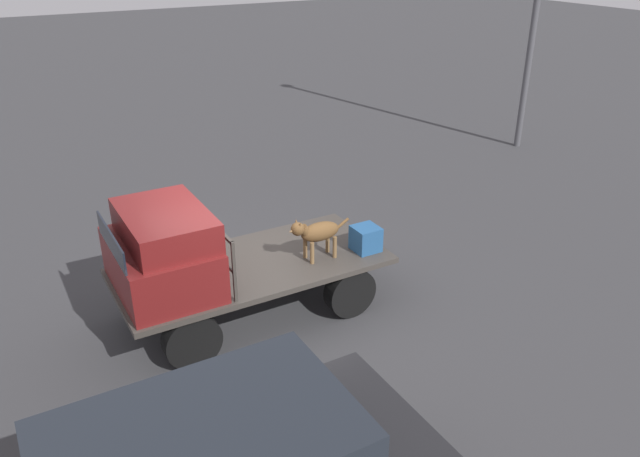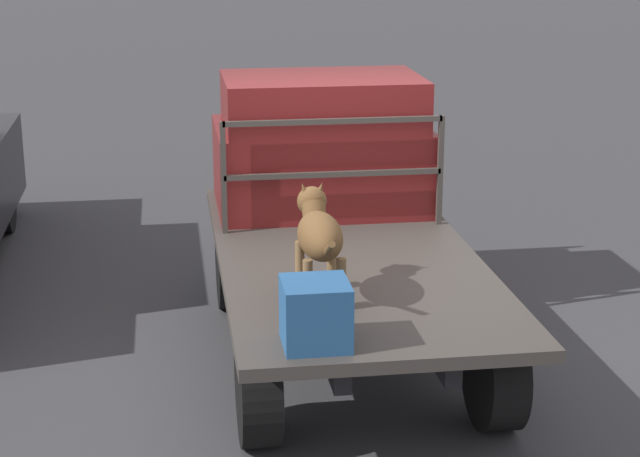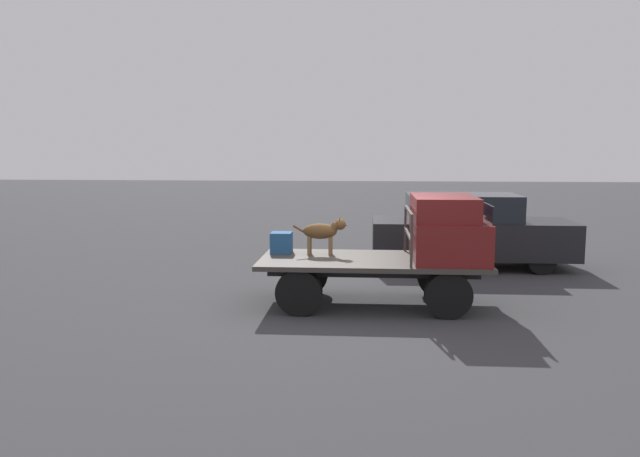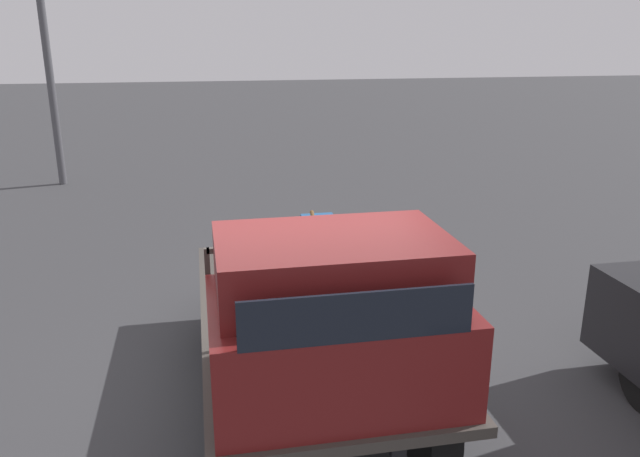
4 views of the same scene
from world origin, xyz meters
The scene contains 6 objects.
ground_plane centered at (0.00, 0.00, 0.00)m, with size 80.00×80.00×0.00m, color #38383A.
flatbed_truck centered at (0.00, 0.00, 0.58)m, with size 3.82×1.80×0.81m.
truck_cab centered at (1.23, 0.00, 1.32)m, with size 1.21×1.68×1.07m.
truck_headboard centered at (0.59, 0.00, 1.36)m, with size 0.04×1.68×0.84m.
dog centered at (-0.86, 0.32, 1.22)m, with size 0.97×0.27×0.67m.
cargo_crate centered at (-1.63, 0.45, 0.99)m, with size 0.37×0.37×0.37m.
Camera 1 is at (3.02, 7.22, 5.06)m, focal length 35.00 mm.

